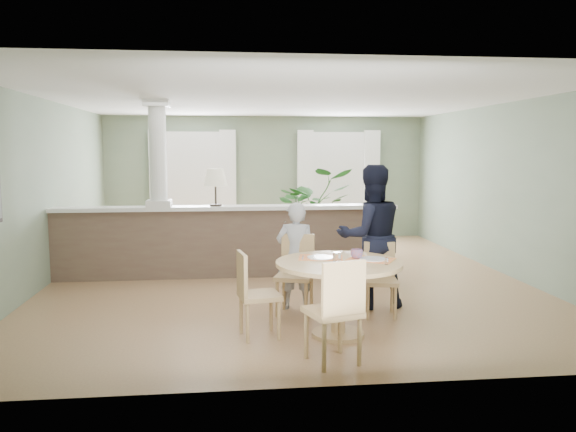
{
  "coord_description": "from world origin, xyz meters",
  "views": [
    {
      "loc": [
        -0.88,
        -8.41,
        1.95
      ],
      "look_at": [
        -0.07,
        -1.0,
        1.08
      ],
      "focal_mm": 35.0,
      "sensor_mm": 36.0,
      "label": 1
    }
  ],
  "objects": [
    {
      "name": "chair_side",
      "position": [
        -0.62,
        -2.69,
        0.5
      ],
      "size": [
        0.47,
        0.47,
        0.91
      ],
      "rotation": [
        0.0,
        0.0,
        1.74
      ],
      "color": "tan",
      "rests_on": "ground"
    },
    {
      "name": "man_person",
      "position": [
        0.9,
        -1.66,
        0.89
      ],
      "size": [
        0.93,
        0.76,
        1.78
      ],
      "primitive_type": "imported",
      "rotation": [
        0.0,
        0.0,
        3.25
      ],
      "color": "black",
      "rests_on": "ground"
    },
    {
      "name": "chair_far_boy",
      "position": [
        -0.06,
        -1.83,
        0.52
      ],
      "size": [
        0.54,
        0.54,
        0.95
      ],
      "rotation": [
        0.0,
        0.0,
        -0.34
      ],
      "color": "tan",
      "rests_on": "ground"
    },
    {
      "name": "chair_far_man",
      "position": [
        0.92,
        -2.02,
        0.48
      ],
      "size": [
        0.45,
        0.45,
        0.86
      ],
      "rotation": [
        0.0,
        0.0,
        -0.17
      ],
      "color": "tan",
      "rests_on": "ground"
    },
    {
      "name": "sofa",
      "position": [
        -0.99,
        2.07,
        0.43
      ],
      "size": [
        3.13,
        2.03,
        0.85
      ],
      "primitive_type": "imported",
      "rotation": [
        0.0,
        0.0,
        0.33
      ],
      "color": "#846148",
      "rests_on": "ground"
    },
    {
      "name": "ground",
      "position": [
        0.0,
        0.0,
        0.0
      ],
      "size": [
        8.0,
        8.0,
        0.0
      ],
      "primitive_type": "plane",
      "color": "#A78358",
      "rests_on": "ground"
    },
    {
      "name": "dining_table",
      "position": [
        0.28,
        -2.73,
        0.64
      ],
      "size": [
        1.32,
        1.32,
        0.9
      ],
      "rotation": [
        0.0,
        0.0,
        -0.18
      ],
      "color": "tan",
      "rests_on": "ground"
    },
    {
      "name": "houseplant",
      "position": [
        0.76,
        2.19,
        0.82
      ],
      "size": [
        1.69,
        1.54,
        1.63
      ],
      "primitive_type": "imported",
      "rotation": [
        0.0,
        0.0,
        0.2
      ],
      "color": "#295B24",
      "rests_on": "ground"
    },
    {
      "name": "child_person",
      "position": [
        -0.05,
        -1.67,
        0.66
      ],
      "size": [
        0.54,
        0.41,
        1.33
      ],
      "primitive_type": "imported",
      "rotation": [
        0.0,
        0.0,
        2.93
      ],
      "color": "#9F9FA4",
      "rests_on": "ground"
    },
    {
      "name": "pony_wall",
      "position": [
        -0.99,
        0.2,
        0.71
      ],
      "size": [
        5.32,
        0.38,
        2.7
      ],
      "color": "brown",
      "rests_on": "ground"
    },
    {
      "name": "chair_near",
      "position": [
        0.1,
        -3.55,
        0.55
      ],
      "size": [
        0.56,
        0.56,
        0.99
      ],
      "rotation": [
        0.0,
        0.0,
        3.45
      ],
      "color": "tan",
      "rests_on": "ground"
    },
    {
      "name": "room_shell",
      "position": [
        -0.03,
        0.63,
        1.81
      ],
      "size": [
        7.02,
        8.02,
        2.71
      ],
      "color": "gray",
      "rests_on": "ground"
    }
  ]
}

